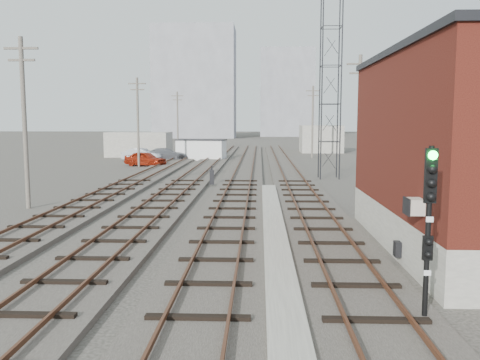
# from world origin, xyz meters

# --- Properties ---
(ground) EXTENTS (320.00, 320.00, 0.00)m
(ground) POSITION_xyz_m (0.00, 60.00, 0.00)
(ground) COLOR #282621
(ground) RESTS_ON ground
(track_right) EXTENTS (3.20, 90.00, 0.39)m
(track_right) POSITION_xyz_m (2.50, 39.00, 0.11)
(track_right) COLOR #332D28
(track_right) RESTS_ON ground
(track_mid_right) EXTENTS (3.20, 90.00, 0.39)m
(track_mid_right) POSITION_xyz_m (-1.50, 39.00, 0.11)
(track_mid_right) COLOR #332D28
(track_mid_right) RESTS_ON ground
(track_mid_left) EXTENTS (3.20, 90.00, 0.39)m
(track_mid_left) POSITION_xyz_m (-5.50, 39.00, 0.11)
(track_mid_left) COLOR #332D28
(track_mid_left) RESTS_ON ground
(track_left) EXTENTS (3.20, 90.00, 0.39)m
(track_left) POSITION_xyz_m (-9.50, 39.00, 0.11)
(track_left) COLOR #332D28
(track_left) RESTS_ON ground
(platform_curb) EXTENTS (0.90, 28.00, 0.26)m
(platform_curb) POSITION_xyz_m (0.50, 14.00, 0.13)
(platform_curb) COLOR gray
(platform_curb) RESTS_ON ground
(brick_building) EXTENTS (6.54, 12.20, 7.22)m
(brick_building) POSITION_xyz_m (7.50, 12.00, 3.63)
(brick_building) COLOR gray
(brick_building) RESTS_ON ground
(lattice_tower) EXTENTS (1.60, 1.60, 15.00)m
(lattice_tower) POSITION_xyz_m (5.50, 35.00, 7.50)
(lattice_tower) COLOR black
(lattice_tower) RESTS_ON ground
(utility_pole_left_a) EXTENTS (1.80, 0.24, 9.00)m
(utility_pole_left_a) POSITION_xyz_m (-12.50, 20.00, 4.80)
(utility_pole_left_a) COLOR #595147
(utility_pole_left_a) RESTS_ON ground
(utility_pole_left_b) EXTENTS (1.80, 0.24, 9.00)m
(utility_pole_left_b) POSITION_xyz_m (-12.50, 45.00, 4.80)
(utility_pole_left_b) COLOR #595147
(utility_pole_left_b) RESTS_ON ground
(utility_pole_left_c) EXTENTS (1.80, 0.24, 9.00)m
(utility_pole_left_c) POSITION_xyz_m (-12.50, 70.00, 4.80)
(utility_pole_left_c) COLOR #595147
(utility_pole_left_c) RESTS_ON ground
(utility_pole_right_a) EXTENTS (1.80, 0.24, 9.00)m
(utility_pole_right_a) POSITION_xyz_m (6.50, 28.00, 4.80)
(utility_pole_right_a) COLOR #595147
(utility_pole_right_a) RESTS_ON ground
(utility_pole_right_b) EXTENTS (1.80, 0.24, 9.00)m
(utility_pole_right_b) POSITION_xyz_m (6.50, 58.00, 4.80)
(utility_pole_right_b) COLOR #595147
(utility_pole_right_b) RESTS_ON ground
(apartment_left) EXTENTS (22.00, 14.00, 30.00)m
(apartment_left) POSITION_xyz_m (-18.00, 135.00, 15.00)
(apartment_left) COLOR gray
(apartment_left) RESTS_ON ground
(apartment_right) EXTENTS (16.00, 12.00, 26.00)m
(apartment_right) POSITION_xyz_m (8.00, 150.00, 13.00)
(apartment_right) COLOR gray
(apartment_right) RESTS_ON ground
(shed_left) EXTENTS (8.00, 5.00, 3.20)m
(shed_left) POSITION_xyz_m (-16.00, 60.00, 1.60)
(shed_left) COLOR gray
(shed_left) RESTS_ON ground
(shed_right) EXTENTS (6.00, 6.00, 4.00)m
(shed_right) POSITION_xyz_m (9.00, 70.00, 2.00)
(shed_right) COLOR gray
(shed_right) RESTS_ON ground
(signal_mast) EXTENTS (0.40, 0.41, 4.11)m
(signal_mast) POSITION_xyz_m (3.70, 4.99, 2.43)
(signal_mast) COLOR gray
(signal_mast) RESTS_ON ground
(switch_stand) EXTENTS (0.33, 0.33, 1.35)m
(switch_stand) POSITION_xyz_m (-3.56, 29.84, 0.64)
(switch_stand) COLOR black
(switch_stand) RESTS_ON ground
(site_trailer) EXTENTS (6.22, 3.56, 2.47)m
(site_trailer) POSITION_xyz_m (-7.15, 54.34, 1.24)
(site_trailer) COLOR silver
(site_trailer) RESTS_ON ground
(car_red) EXTENTS (4.79, 3.23, 1.51)m
(car_red) POSITION_xyz_m (-11.97, 45.68, 0.76)
(car_red) COLOR #9B220E
(car_red) RESTS_ON ground
(car_silver) EXTENTS (4.78, 2.33, 1.51)m
(car_silver) POSITION_xyz_m (-13.83, 52.01, 0.75)
(car_silver) COLOR #B0B3B8
(car_silver) RESTS_ON ground
(car_grey) EXTENTS (5.41, 3.19, 1.47)m
(car_grey) POSITION_xyz_m (-11.16, 53.17, 0.74)
(car_grey) COLOR slate
(car_grey) RESTS_ON ground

